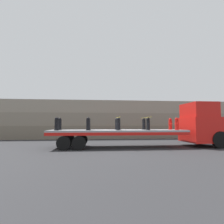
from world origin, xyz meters
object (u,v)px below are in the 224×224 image
object	(u,v)px
fire_hydrant_black_far_1	(89,124)
fire_hydrant_red_near_4	(177,124)
fire_hydrant_red_far_4	(170,124)
fire_hydrant_black_near_3	(148,124)
fire_hydrant_black_near_1	(88,124)
fire_hydrant_black_far_3	(144,124)
truck_cab	(203,125)
fire_hydrant_black_far_0	(60,124)
fire_hydrant_black_near_0	(57,124)
flatbed_trailer	(108,133)
fire_hydrant_black_far_2	(117,124)
fire_hydrant_black_near_2	(119,124)

from	to	relation	value
fire_hydrant_black_far_1	fire_hydrant_red_near_4	size ratio (longest dim) A/B	1.00
fire_hydrant_red_near_4	fire_hydrant_red_far_4	world-z (taller)	same
fire_hydrant_black_near_3	fire_hydrant_red_far_4	world-z (taller)	same
fire_hydrant_black_far_1	fire_hydrant_black_near_1	bearing A→B (deg)	-90.00
fire_hydrant_black_far_3	fire_hydrant_red_near_4	distance (m)	2.34
fire_hydrant_black_far_1	fire_hydrant_black_far_3	distance (m)	4.17
fire_hydrant_black_far_1	fire_hydrant_black_near_3	distance (m)	4.30
truck_cab	fire_hydrant_black_near_1	world-z (taller)	truck_cab
fire_hydrant_black_far_0	fire_hydrant_black_far_3	xyz separation A→B (m)	(6.25, 0.00, 0.00)
fire_hydrant_black_far_1	fire_hydrant_red_near_4	world-z (taller)	same
fire_hydrant_red_near_4	fire_hydrant_black_near_0	bearing A→B (deg)	180.00
fire_hydrant_black_near_0	fire_hydrant_red_far_4	world-z (taller)	same
truck_cab	fire_hydrant_black_near_0	xyz separation A→B (m)	(-10.63, -0.53, 0.08)
fire_hydrant_black_far_0	fire_hydrant_red_near_4	size ratio (longest dim) A/B	1.00
fire_hydrant_black_far_0	fire_hydrant_black_far_1	world-z (taller)	same
flatbed_trailer	fire_hydrant_black_near_3	world-z (taller)	fire_hydrant_black_near_3
flatbed_trailer	fire_hydrant_red_near_4	bearing A→B (deg)	-6.22
truck_cab	fire_hydrant_black_far_1	distance (m)	8.56
fire_hydrant_black_far_2	fire_hydrant_black_near_0	bearing A→B (deg)	-165.67
truck_cab	fire_hydrant_black_near_3	bearing A→B (deg)	-173.07
truck_cab	fire_hydrant_black_far_1	size ratio (longest dim) A/B	3.65
fire_hydrant_black_far_2	fire_hydrant_red_near_4	size ratio (longest dim) A/B	1.00
fire_hydrant_black_far_0	fire_hydrant_black_far_1	xyz separation A→B (m)	(2.08, 0.00, 0.00)
fire_hydrant_red_far_4	fire_hydrant_black_near_1	bearing A→B (deg)	-170.34
flatbed_trailer	fire_hydrant_black_far_3	bearing A→B (deg)	10.77
truck_cab	fire_hydrant_red_near_4	distance (m)	2.36
truck_cab	fire_hydrant_black_near_3	distance (m)	4.41
fire_hydrant_red_far_4	fire_hydrant_black_near_3	bearing A→B (deg)	-152.94
fire_hydrant_black_near_0	fire_hydrant_black_near_2	distance (m)	4.17
fire_hydrant_black_far_0	truck_cab	bearing A→B (deg)	-2.87
fire_hydrant_black_far_2	fire_hydrant_red_near_4	distance (m)	4.30
fire_hydrant_black_near_0	fire_hydrant_black_near_3	xyz separation A→B (m)	(6.25, 0.00, 0.00)
flatbed_trailer	fire_hydrant_black_near_1	xyz separation A→B (m)	(-1.37, -0.53, 0.67)
flatbed_trailer	fire_hydrant_black_near_2	xyz separation A→B (m)	(0.71, -0.53, 0.67)
fire_hydrant_black_far_0	fire_hydrant_black_near_1	size ratio (longest dim) A/B	1.00
fire_hydrant_black_far_2	fire_hydrant_red_far_4	bearing A→B (deg)	0.00
fire_hydrant_black_near_3	fire_hydrant_red_near_4	world-z (taller)	same
fire_hydrant_black_far_3	fire_hydrant_black_near_2	bearing A→B (deg)	-152.94
flatbed_trailer	fire_hydrant_red_far_4	size ratio (longest dim) A/B	10.82
fire_hydrant_black_far_0	fire_hydrant_red_near_4	world-z (taller)	same
fire_hydrant_black_far_1	fire_hydrant_black_far_0	bearing A→B (deg)	180.00
fire_hydrant_black_far_0	fire_hydrant_black_far_3	world-z (taller)	same
truck_cab	fire_hydrant_black_far_3	xyz separation A→B (m)	(-4.38, 0.53, 0.08)
fire_hydrant_black_near_3	fire_hydrant_red_near_4	distance (m)	2.08
fire_hydrant_black_near_1	fire_hydrant_red_near_4	distance (m)	6.25
fire_hydrant_black_near_1	fire_hydrant_black_far_3	size ratio (longest dim) A/B	1.00
fire_hydrant_black_far_1	fire_hydrant_black_near_2	size ratio (longest dim) A/B	1.00
flatbed_trailer	fire_hydrant_black_far_1	world-z (taller)	fire_hydrant_black_far_1
truck_cab	fire_hydrant_black_far_2	bearing A→B (deg)	175.29
flatbed_trailer	fire_hydrant_black_far_0	xyz separation A→B (m)	(-3.45, 0.53, 0.67)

